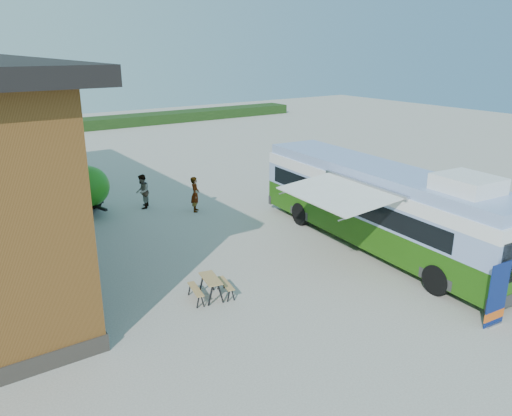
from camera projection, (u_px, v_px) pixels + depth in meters
ground at (294, 288)px, 17.07m from camera, size 100.00×100.00×0.00m
hedge at (123, 121)px, 50.99m from camera, size 40.00×3.00×1.00m
bus at (380, 204)px, 20.02m from camera, size 3.62×12.74×3.87m
awning at (341, 191)px, 18.22m from camera, size 3.01×4.48×0.53m
banner at (497, 300)px, 14.55m from camera, size 0.88×0.23×2.01m
picnic_table at (211, 283)px, 16.23m from camera, size 1.45×1.34×0.72m
person_a at (195, 194)px, 24.66m from camera, size 0.71×0.77×1.77m
person_b at (142, 192)px, 25.16m from camera, size 1.01×1.07×1.74m
slurry_tanker at (65, 180)px, 25.22m from camera, size 3.11×6.43×2.44m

